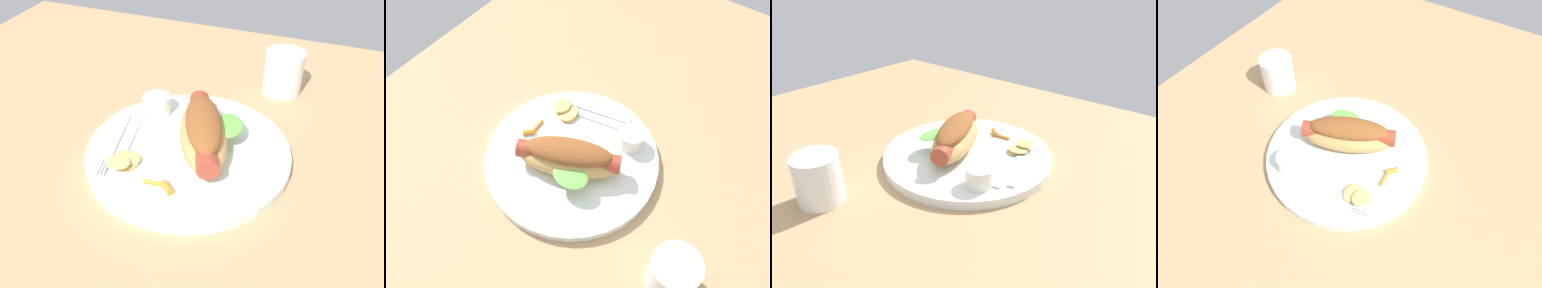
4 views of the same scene
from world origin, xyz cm
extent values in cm
cube|color=tan|center=(0.00, 0.00, -0.90)|extent=(120.00, 90.00, 1.80)
cylinder|color=white|center=(0.56, 2.09, 0.80)|extent=(29.89, 29.89, 1.60)
ellipsoid|color=tan|center=(-1.42, 1.23, 3.91)|extent=(12.96, 18.24, 4.62)
cylinder|color=#A33D28|center=(-1.42, 1.23, 4.72)|extent=(9.69, 16.96, 3.10)
ellipsoid|color=brown|center=(-1.42, 1.23, 6.11)|extent=(10.39, 15.23, 2.84)
ellipsoid|color=#6BB74C|center=(-4.32, -1.19, 4.83)|extent=(4.71, 6.19, 1.06)
cylinder|color=white|center=(8.62, -4.84, 3.15)|extent=(4.40, 4.40, 3.10)
cube|color=silver|center=(11.53, 3.24, 1.80)|extent=(3.62, 11.50, 0.40)
cube|color=silver|center=(10.41, 10.52, 1.80)|extent=(0.97, 3.19, 0.40)
cube|color=silver|center=(9.97, 10.42, 1.80)|extent=(0.97, 3.19, 0.40)
cube|color=silver|center=(9.53, 10.33, 1.80)|extent=(0.97, 3.19, 0.40)
cube|color=silver|center=(9.78, 2.85, 1.78)|extent=(4.03, 13.90, 0.36)
ellipsoid|color=#DFBD6A|center=(7.25, 8.16, 1.85)|extent=(4.01, 4.98, 0.50)
ellipsoid|color=#DFBD6A|center=(7.55, 7.69, 2.24)|extent=(4.08, 3.12, 0.73)
ellipsoid|color=#DFBD6A|center=(7.93, 9.64, 2.85)|extent=(3.91, 3.72, 0.78)
cylinder|color=orange|center=(1.86, 10.80, 1.90)|extent=(3.52, 0.83, 0.60)
cylinder|color=orange|center=(-0.02, 11.18, 2.09)|extent=(2.24, 2.17, 0.97)
cylinder|color=white|center=(-8.47, -21.50, 3.83)|extent=(6.86, 6.86, 7.67)
camera|label=1|loc=(-17.44, 48.31, 41.32)|focal=40.71mm
camera|label=2|loc=(-29.86, -20.70, 58.92)|focal=37.37mm
camera|label=3|loc=(37.24, -42.44, 33.19)|focal=34.29mm
camera|label=4|loc=(33.43, 23.43, 53.24)|focal=32.52mm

